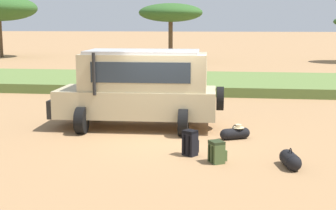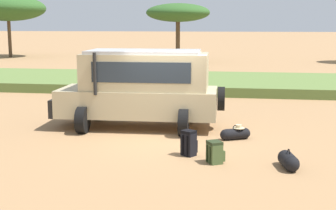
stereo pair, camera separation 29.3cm
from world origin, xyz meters
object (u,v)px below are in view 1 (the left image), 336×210
(backpack_beside_front_wheel, at_px, (217,152))
(backpack_cluster_center, at_px, (190,143))
(safari_vehicle, at_px, (140,87))
(duffel_bag_low_black_case, at_px, (235,133))
(duffel_bag_soft_canvas, at_px, (290,160))
(acacia_tree_left_mid, at_px, (171,13))

(backpack_beside_front_wheel, distance_m, backpack_cluster_center, 0.86)
(safari_vehicle, height_order, duffel_bag_low_black_case, safari_vehicle)
(duffel_bag_low_black_case, height_order, duffel_bag_soft_canvas, duffel_bag_soft_canvas)
(acacia_tree_left_mid, bearing_deg, backpack_beside_front_wheel, -80.66)
(backpack_cluster_center, bearing_deg, duffel_bag_low_black_case, 58.25)
(backpack_beside_front_wheel, height_order, backpack_cluster_center, backpack_cluster_center)
(safari_vehicle, height_order, backpack_cluster_center, safari_vehicle)
(backpack_beside_front_wheel, bearing_deg, duffel_bag_soft_canvas, -5.19)
(duffel_bag_soft_canvas, distance_m, acacia_tree_left_mid, 29.96)
(safari_vehicle, bearing_deg, acacia_tree_left_mid, 95.06)
(acacia_tree_left_mid, bearing_deg, duffel_bag_low_black_case, -78.90)
(safari_vehicle, xyz_separation_m, backpack_beside_front_wheel, (2.50, -3.46, -1.04))
(safari_vehicle, distance_m, duffel_bag_low_black_case, 3.34)
(duffel_bag_low_black_case, bearing_deg, duffel_bag_soft_canvas, -63.93)
(backpack_beside_front_wheel, distance_m, duffel_bag_soft_canvas, 1.69)
(backpack_cluster_center, height_order, duffel_bag_low_black_case, backpack_cluster_center)
(safari_vehicle, relative_size, duffel_bag_soft_canvas, 6.15)
(backpack_cluster_center, xyz_separation_m, duffel_bag_low_black_case, (1.13, 1.82, -0.15))
(duffel_bag_low_black_case, relative_size, duffel_bag_soft_canvas, 0.97)
(backpack_cluster_center, distance_m, duffel_bag_low_black_case, 2.15)
(backpack_cluster_center, distance_m, acacia_tree_left_mid, 28.85)
(duffel_bag_low_black_case, bearing_deg, safari_vehicle, 159.40)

